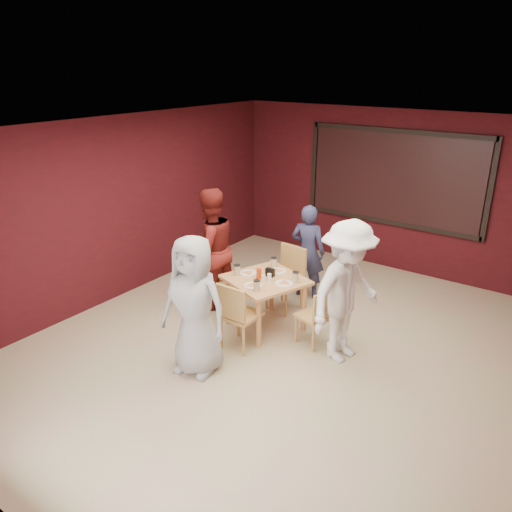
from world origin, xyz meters
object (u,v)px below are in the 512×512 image
Objects in this scene: chair_front at (237,313)px; diner_back at (308,252)px; diner_left at (210,249)px; chair_right at (318,314)px; chair_back at (288,274)px; chair_left at (223,281)px; diner_right at (347,292)px; diner_front at (194,306)px; dining_table at (266,284)px.

diner_back reaches higher than chair_front.
chair_right is at bearing 103.99° from diner_left.
chair_back is 1.13× the size of chair_left.
diner_back reaches higher than chair_right.
chair_right is at bearing 94.36° from diner_right.
diner_right is (2.30, -0.14, -0.01)m from diner_left.
diner_front is at bearing -99.64° from chair_front.
chair_front is 0.62× the size of diner_back.
diner_right is (0.40, -0.05, 0.44)m from chair_right.
chair_front is 1.40m from chair_back.
dining_table is at bearing 98.49° from diner_right.
dining_table reaches higher than chair_left.
chair_left is 1.64m from chair_right.
diner_right reaches higher than chair_left.
chair_back is 0.98m from chair_left.
chair_left is 0.49× the size of diner_front.
diner_front is 0.94× the size of diner_left.
diner_right is (1.23, -0.05, 0.25)m from dining_table.
dining_table is at bearing -3.78° from chair_left.
diner_front is (-0.08, -1.34, 0.20)m from dining_table.
diner_back is at bearing 86.31° from chair_back.
diner_front is (0.72, -1.40, 0.38)m from chair_left.
diner_left reaches higher than chair_right.
dining_table is at bearing 81.66° from diner_back.
chair_front reaches higher than chair_left.
chair_back reaches higher than dining_table.
diner_back is at bearing 92.52° from dining_table.
dining_table is at bearing -82.99° from chair_back.
diner_back reaches higher than chair_left.
chair_back is 1.16× the size of chair_right.
diner_front is 0.95× the size of diner_right.
chair_back is 0.53× the size of diner_right.
diner_left is 2.31m from diner_right.
dining_table is 0.67× the size of diner_right.
chair_right is at bearing 40.10° from chair_front.
diner_right is at bearing -6.57° from chair_right.
diner_front is 2.58m from diner_back.
dining_table is 0.81× the size of diner_back.
chair_back is at bearing 139.33° from diner_left.
diner_left is at bearing 175.52° from dining_table.
chair_left is 0.46× the size of diner_right.
dining_table is at bearing 102.24° from diner_left.
diner_left is (-1.07, 0.08, 0.26)m from dining_table.
chair_left is (-0.72, -0.66, -0.06)m from chair_back.
chair_front is at bearing -41.50° from chair_left.
diner_front is (-0.92, -1.33, 0.40)m from chair_right.
diner_right reaches higher than diner_back.
chair_back reaches higher than chair_right.
diner_left is at bearing 173.39° from chair_left.
chair_front is at bearing 70.28° from diner_front.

